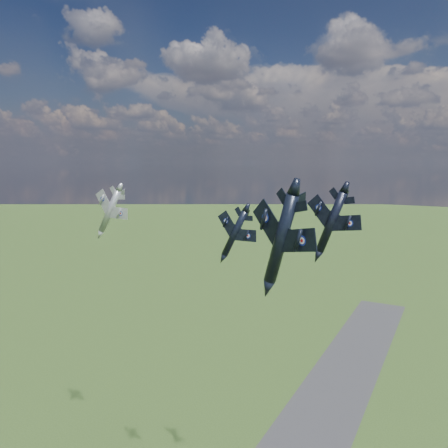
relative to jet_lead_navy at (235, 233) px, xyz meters
The scene contains 4 objects.
jet_lead_navy is the anchor object (origin of this frame).
jet_right_navy 26.75m from the jet_lead_navy, 51.60° to the right, with size 10.92×15.23×3.15m, color black, non-canonical shape.
jet_high_navy 16.55m from the jet_lead_navy, 17.68° to the left, with size 10.86×15.14×3.13m, color black, non-canonical shape.
jet_left_silver 37.60m from the jet_lead_navy, 167.02° to the left, with size 11.09×15.46×3.20m, color gray, non-canonical shape.
Camera 1 is at (39.94, -50.05, 93.90)m, focal length 35.00 mm.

